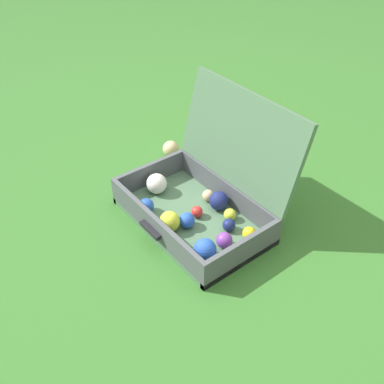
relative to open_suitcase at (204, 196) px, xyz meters
The scene contains 3 objects.
ground_plane 0.15m from the open_suitcase, 142.12° to the right, with size 16.00×16.00×0.00m, color #336B28.
open_suitcase is the anchor object (origin of this frame).
stray_ball_on_grass 0.46m from the open_suitcase, 160.15° to the left, with size 0.08×0.08×0.08m, color #D1B784.
Camera 1 is at (1.09, -0.77, 1.16)m, focal length 41.83 mm.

